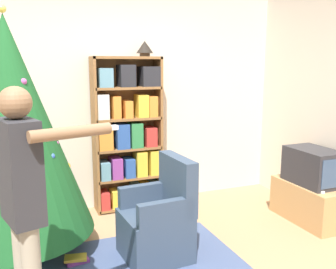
% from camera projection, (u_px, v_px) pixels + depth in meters
% --- Properties ---
extents(wall_back, '(8.00, 0.10, 2.60)m').
position_uv_depth(wall_back, '(106.00, 101.00, 4.50)').
color(wall_back, beige).
rests_on(wall_back, ground_plane).
extents(bookshelf, '(0.81, 0.28, 1.83)m').
position_uv_depth(bookshelf, '(129.00, 136.00, 4.46)').
color(bookshelf, brown).
rests_on(bookshelf, ground_plane).
extents(tv_stand, '(0.45, 0.85, 0.43)m').
position_uv_depth(tv_stand, '(310.00, 202.00, 4.19)').
color(tv_stand, tan).
rests_on(tv_stand, ground_plane).
extents(television, '(0.39, 0.60, 0.39)m').
position_uv_depth(television, '(313.00, 166.00, 4.12)').
color(television, '#28282D').
rests_on(television, tv_stand).
extents(game_remote, '(0.04, 0.12, 0.02)m').
position_uv_depth(game_remote, '(319.00, 191.00, 3.87)').
color(game_remote, white).
rests_on(game_remote, tv_stand).
extents(christmas_tree, '(1.37, 1.37, 2.22)m').
position_uv_depth(christmas_tree, '(11.00, 128.00, 3.28)').
color(christmas_tree, '#4C3323').
rests_on(christmas_tree, ground_plane).
extents(armchair, '(0.61, 0.60, 0.92)m').
position_uv_depth(armchair, '(159.00, 223.00, 3.39)').
color(armchair, '#334256').
rests_on(armchair, ground_plane).
extents(standing_person, '(0.70, 0.45, 1.62)m').
position_uv_depth(standing_person, '(24.00, 198.00, 2.20)').
color(standing_person, '#9E937F').
rests_on(standing_person, ground_plane).
extents(table_lamp, '(0.20, 0.20, 0.18)m').
position_uv_depth(table_lamp, '(145.00, 48.00, 4.36)').
color(table_lamp, '#473828').
rests_on(table_lamp, bookshelf).
extents(book_pile_near_tree, '(0.22, 0.15, 0.06)m').
position_uv_depth(book_pile_near_tree, '(77.00, 260.00, 3.31)').
color(book_pile_near_tree, '#843889').
rests_on(book_pile_near_tree, ground_plane).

